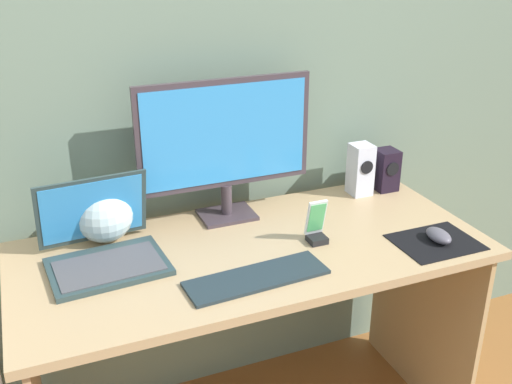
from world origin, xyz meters
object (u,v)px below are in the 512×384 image
object	(u,v)px
fishbowl	(104,214)
phone_in_dock	(316,227)
speaker_right	(386,170)
keyboard_external	(257,278)
speaker_near_monitor	(360,169)
mouse	(439,236)
laptop	(103,247)
monitor	(226,141)

from	to	relation	value
fishbowl	phone_in_dock	bearing A→B (deg)	-23.73
speaker_right	keyboard_external	world-z (taller)	speaker_right
speaker_near_monitor	fishbowl	xyz separation A→B (m)	(-0.91, -0.01, -0.01)
mouse	phone_in_dock	world-z (taller)	phone_in_dock
speaker_right	mouse	bearing A→B (deg)	-100.44
speaker_right	phone_in_dock	world-z (taller)	speaker_right
phone_in_dock	speaker_near_monitor	bearing A→B (deg)	40.30
mouse	phone_in_dock	bearing A→B (deg)	160.30
laptop	mouse	bearing A→B (deg)	-15.33
laptop	mouse	size ratio (longest dim) A/B	3.44
monitor	speaker_right	bearing A→B (deg)	-0.06
monitor	mouse	xyz separation A→B (m)	(0.54, -0.41, -0.24)
laptop	phone_in_dock	size ratio (longest dim) A/B	2.50
speaker_near_monitor	laptop	size ratio (longest dim) A/B	0.54
mouse	speaker_near_monitor	bearing A→B (deg)	97.52
laptop	fishbowl	distance (m)	0.15
speaker_near_monitor	phone_in_dock	bearing A→B (deg)	-139.70
monitor	fishbowl	world-z (taller)	monitor
mouse	laptop	bearing A→B (deg)	167.70
monitor	laptop	size ratio (longest dim) A/B	1.67
monitor	laptop	world-z (taller)	monitor
keyboard_external	speaker_near_monitor	bearing A→B (deg)	31.82
speaker_right	phone_in_dock	size ratio (longest dim) A/B	1.10
keyboard_external	laptop	bearing A→B (deg)	142.02
speaker_right	fishbowl	xyz separation A→B (m)	(-1.02, -0.01, 0.01)
speaker_near_monitor	keyboard_external	distance (m)	0.70
keyboard_external	mouse	size ratio (longest dim) A/B	4.00
speaker_right	phone_in_dock	xyz separation A→B (m)	(-0.42, -0.27, -0.03)
fishbowl	phone_in_dock	distance (m)	0.65
monitor	mouse	bearing A→B (deg)	-37.42
laptop	keyboard_external	distance (m)	0.45
phone_in_dock	speaker_right	bearing A→B (deg)	32.24
keyboard_external	mouse	xyz separation A→B (m)	(0.60, -0.01, 0.02)
fishbowl	laptop	bearing A→B (deg)	-101.63
speaker_near_monitor	fishbowl	world-z (taller)	speaker_near_monitor
monitor	phone_in_dock	world-z (taller)	monitor
fishbowl	monitor	bearing A→B (deg)	0.82
speaker_near_monitor	monitor	bearing A→B (deg)	179.94
laptop	keyboard_external	world-z (taller)	laptop
keyboard_external	phone_in_dock	bearing A→B (deg)	24.61
speaker_right	keyboard_external	distance (m)	0.79
monitor	speaker_right	distance (m)	0.64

